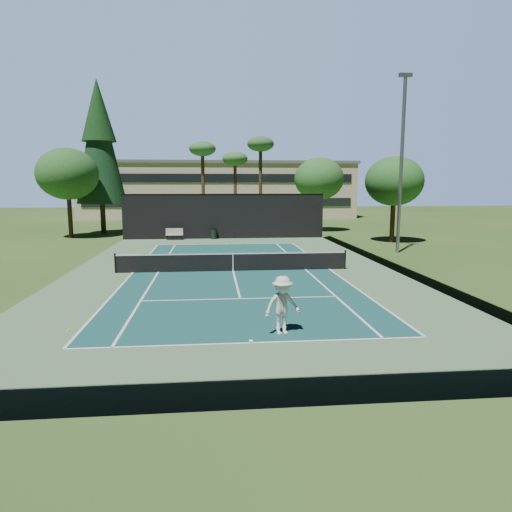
% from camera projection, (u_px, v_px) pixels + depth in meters
% --- Properties ---
extents(ground, '(160.00, 160.00, 0.00)m').
position_uv_depth(ground, '(233.00, 271.00, 25.45)').
color(ground, '#32521F').
rests_on(ground, ground).
extents(apron_slab, '(18.00, 32.00, 0.01)m').
position_uv_depth(apron_slab, '(233.00, 271.00, 25.45)').
color(apron_slab, '#567B56').
rests_on(apron_slab, ground).
extents(court_surface, '(10.97, 23.77, 0.01)m').
position_uv_depth(court_surface, '(233.00, 271.00, 25.45)').
color(court_surface, '#174C4B').
rests_on(court_surface, ground).
extents(court_lines, '(11.07, 23.87, 0.01)m').
position_uv_depth(court_lines, '(233.00, 271.00, 25.45)').
color(court_lines, white).
rests_on(court_lines, ground).
extents(tennis_net, '(12.90, 0.10, 1.10)m').
position_uv_depth(tennis_net, '(233.00, 261.00, 25.37)').
color(tennis_net, black).
rests_on(tennis_net, ground).
extents(fence, '(18.04, 32.05, 4.03)m').
position_uv_depth(fence, '(233.00, 235.00, 25.21)').
color(fence, black).
rests_on(fence, ground).
extents(player, '(1.37, 1.01, 1.89)m').
position_uv_depth(player, '(282.00, 305.00, 14.54)').
color(player, white).
rests_on(player, ground).
extents(tennis_ball_a, '(0.07, 0.07, 0.07)m').
position_uv_depth(tennis_ball_a, '(69.00, 330.00, 14.91)').
color(tennis_ball_a, '#D1EB35').
rests_on(tennis_ball_a, ground).
extents(tennis_ball_b, '(0.06, 0.06, 0.06)m').
position_uv_depth(tennis_ball_b, '(165.00, 263.00, 28.04)').
color(tennis_ball_b, '#DDF136').
rests_on(tennis_ball_b, ground).
extents(tennis_ball_c, '(0.07, 0.07, 0.07)m').
position_uv_depth(tennis_ball_c, '(234.00, 261.00, 28.68)').
color(tennis_ball_c, gold).
rests_on(tennis_ball_c, ground).
extents(tennis_ball_d, '(0.06, 0.06, 0.06)m').
position_uv_depth(tennis_ball_d, '(125.00, 263.00, 28.01)').
color(tennis_ball_d, yellow).
rests_on(tennis_ball_d, ground).
extents(park_bench, '(1.50, 0.45, 1.02)m').
position_uv_depth(park_bench, '(174.00, 234.00, 40.12)').
color(park_bench, beige).
rests_on(park_bench, ground).
extents(trash_bin, '(0.56, 0.56, 0.95)m').
position_uv_depth(trash_bin, '(214.00, 234.00, 40.77)').
color(trash_bin, black).
rests_on(trash_bin, ground).
extents(pine_tree, '(4.80, 4.80, 15.00)m').
position_uv_depth(pine_tree, '(99.00, 136.00, 44.49)').
color(pine_tree, '#412A1C').
rests_on(pine_tree, ground).
extents(palm_a, '(2.80, 2.80, 9.32)m').
position_uv_depth(palm_a, '(203.00, 152.00, 47.63)').
color(palm_a, '#4D3321').
rests_on(palm_a, ground).
extents(palm_b, '(2.80, 2.80, 8.42)m').
position_uv_depth(palm_b, '(235.00, 162.00, 50.05)').
color(palm_b, '#4E3021').
rests_on(palm_b, ground).
extents(palm_c, '(2.80, 2.80, 9.77)m').
position_uv_depth(palm_c, '(261.00, 148.00, 47.15)').
color(palm_c, '#402E1B').
rests_on(palm_c, ground).
extents(decid_tree_a, '(5.12, 5.12, 7.62)m').
position_uv_depth(decid_tree_a, '(319.00, 179.00, 47.23)').
color(decid_tree_a, '#44311D').
rests_on(decid_tree_a, ground).
extents(decid_tree_b, '(4.80, 4.80, 7.14)m').
position_uv_depth(decid_tree_b, '(394.00, 181.00, 37.82)').
color(decid_tree_b, '#47301E').
rests_on(decid_tree_b, ground).
extents(decid_tree_c, '(5.44, 5.44, 8.09)m').
position_uv_depth(decid_tree_c, '(67.00, 174.00, 40.94)').
color(decid_tree_c, '#42291C').
rests_on(decid_tree_c, ground).
extents(campus_building, '(40.50, 12.50, 8.30)m').
position_uv_depth(campus_building, '(219.00, 189.00, 70.04)').
color(campus_building, '#C4B397').
rests_on(campus_building, ground).
extents(light_pole, '(0.90, 0.25, 12.22)m').
position_uv_depth(light_pole, '(402.00, 160.00, 31.52)').
color(light_pole, gray).
rests_on(light_pole, ground).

